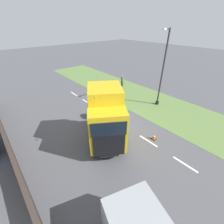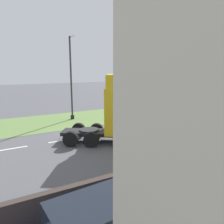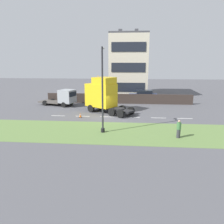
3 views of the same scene
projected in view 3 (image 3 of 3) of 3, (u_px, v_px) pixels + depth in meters
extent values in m
plane|color=#515156|center=(114.00, 117.00, 27.54)|extent=(120.00, 120.00, 0.00)
cube|color=#607F42|center=(110.00, 132.00, 21.72)|extent=(7.00, 44.00, 0.01)
cube|color=white|center=(185.00, 118.00, 26.81)|extent=(0.16, 1.80, 0.00)
cube|color=white|center=(159.00, 118.00, 27.07)|extent=(0.16, 1.80, 0.00)
cube|color=white|center=(133.00, 117.00, 27.34)|extent=(0.16, 1.80, 0.00)
cube|color=white|center=(107.00, 117.00, 27.61)|extent=(0.16, 1.80, 0.00)
cube|color=white|center=(83.00, 116.00, 27.88)|extent=(0.16, 1.80, 0.00)
cube|color=white|center=(58.00, 116.00, 28.15)|extent=(0.16, 1.80, 0.00)
cube|color=#382D28|center=(119.00, 99.00, 36.08)|extent=(0.25, 24.00, 1.61)
cube|color=beige|center=(129.00, 67.00, 43.07)|extent=(10.03, 7.01, 11.56)
cube|color=#1E232D|center=(128.00, 87.00, 38.96)|extent=(0.08, 5.96, 1.62)
cube|color=#1E232D|center=(128.00, 67.00, 38.17)|extent=(0.08, 5.96, 1.62)
cube|color=#1E232D|center=(129.00, 47.00, 37.38)|extent=(0.08, 5.96, 1.62)
cube|color=#47474C|center=(129.00, 35.00, 41.72)|extent=(10.03, 7.01, 0.30)
cube|color=#47474C|center=(120.00, 32.00, 42.68)|extent=(0.70, 0.70, 1.10)
cube|color=#47474C|center=(136.00, 32.00, 42.41)|extent=(0.70, 0.70, 1.10)
cube|color=black|center=(110.00, 108.00, 29.40)|extent=(5.02, 6.57, 0.24)
cube|color=gold|center=(101.00, 95.00, 29.97)|extent=(4.21, 4.58, 3.08)
cube|color=black|center=(91.00, 98.00, 31.31)|extent=(1.79, 1.23, 1.72)
cube|color=black|center=(91.00, 89.00, 31.01)|extent=(1.90, 1.30, 0.99)
cube|color=gold|center=(104.00, 81.00, 29.17)|extent=(3.36, 3.39, 0.90)
sphere|color=orange|center=(98.00, 76.00, 30.62)|extent=(0.14, 0.14, 0.14)
cylinder|color=black|center=(119.00, 109.00, 28.40)|extent=(1.90, 1.90, 0.12)
cylinder|color=black|center=(91.00, 108.00, 30.05)|extent=(0.84, 1.04, 1.04)
cylinder|color=black|center=(102.00, 106.00, 31.79)|extent=(0.84, 1.04, 1.04)
cylinder|color=black|center=(112.00, 112.00, 27.82)|extent=(0.84, 1.04, 1.04)
cylinder|color=black|center=(122.00, 109.00, 29.56)|extent=(0.84, 1.04, 1.04)
cylinder|color=black|center=(120.00, 114.00, 26.97)|extent=(0.84, 1.04, 1.04)
cylinder|color=black|center=(131.00, 111.00, 28.71)|extent=(0.84, 1.04, 1.04)
cube|color=#999EA3|center=(67.00, 96.00, 33.73)|extent=(2.66, 2.65, 1.98)
cube|color=black|center=(73.00, 94.00, 33.23)|extent=(1.78, 0.61, 0.71)
cube|color=#4C4742|center=(52.00, 102.00, 35.11)|extent=(3.22, 4.35, 0.18)
cube|color=#4C4742|center=(61.00, 98.00, 34.22)|extent=(2.04, 0.75, 1.39)
cylinder|color=black|center=(71.00, 103.00, 34.87)|extent=(0.48, 0.83, 0.80)
cylinder|color=black|center=(64.00, 105.00, 33.12)|extent=(0.48, 0.83, 0.80)
cylinder|color=black|center=(53.00, 101.00, 36.24)|extent=(0.48, 0.83, 0.80)
cylinder|color=black|center=(45.00, 103.00, 34.49)|extent=(0.48, 0.83, 0.80)
cube|color=navy|center=(143.00, 97.00, 37.41)|extent=(2.10, 4.88, 1.08)
cube|color=black|center=(144.00, 92.00, 37.21)|extent=(1.67, 2.73, 0.72)
cylinder|color=black|center=(135.00, 101.00, 36.75)|extent=(0.25, 0.65, 0.64)
cylinder|color=black|center=(134.00, 99.00, 38.32)|extent=(0.25, 0.65, 0.64)
cylinder|color=black|center=(153.00, 101.00, 36.73)|extent=(0.25, 0.65, 0.64)
cylinder|color=black|center=(151.00, 99.00, 38.30)|extent=(0.25, 0.65, 0.64)
cylinder|color=black|center=(103.00, 130.00, 21.58)|extent=(0.38, 0.38, 0.40)
cylinder|color=#2D2D33|center=(102.00, 91.00, 20.69)|extent=(0.17, 0.17, 8.18)
cylinder|color=#2D2D33|center=(103.00, 48.00, 20.22)|extent=(0.90, 0.12, 0.12)
cube|color=silver|center=(103.00, 48.00, 20.66)|extent=(0.44, 0.20, 0.16)
cylinder|color=#333338|center=(178.00, 134.00, 19.98)|extent=(0.34, 0.34, 0.82)
cylinder|color=#3F723F|center=(179.00, 126.00, 19.82)|extent=(0.39, 0.39, 0.65)
sphere|color=tan|center=(179.00, 121.00, 19.72)|extent=(0.22, 0.22, 0.22)
cube|color=black|center=(80.00, 117.00, 27.35)|extent=(0.36, 0.36, 0.03)
cone|color=orange|center=(80.00, 115.00, 27.29)|extent=(0.28, 0.28, 0.55)
cylinder|color=white|center=(80.00, 115.00, 27.28)|extent=(0.17, 0.17, 0.07)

